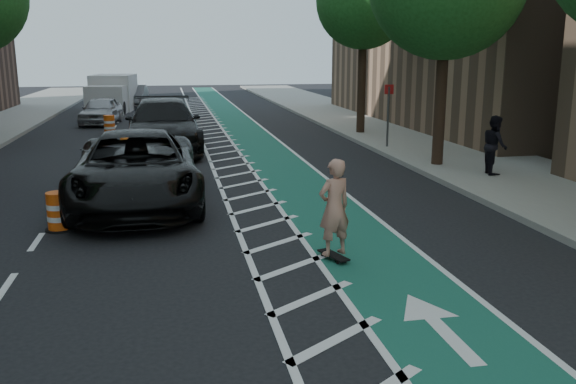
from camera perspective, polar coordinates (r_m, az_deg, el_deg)
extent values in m
plane|color=black|center=(10.54, -7.62, -7.55)|extent=(120.00, 120.00, 0.00)
cube|color=#175245|center=(20.50, -0.99, 2.69)|extent=(2.00, 90.00, 0.01)
cube|color=silver|center=(20.30, -5.17, 2.53)|extent=(1.40, 90.00, 0.01)
cube|color=gray|center=(22.53, 15.54, 3.33)|extent=(5.00, 90.00, 0.15)
cube|color=gray|center=(21.55, 9.69, 3.21)|extent=(0.12, 90.00, 0.16)
cylinder|color=#382619|center=(19.80, 14.30, 8.33)|extent=(0.36, 0.36, 4.40)
cylinder|color=#382619|center=(27.23, 7.08, 9.80)|extent=(0.36, 0.36, 4.40)
sphere|color=#1A4B19|center=(27.27, 7.30, 17.37)|extent=(4.20, 4.20, 4.20)
cylinder|color=#4C4C4C|center=(23.45, 9.34, 6.77)|extent=(0.08, 0.08, 2.40)
cube|color=red|center=(23.36, 9.44, 9.45)|extent=(0.35, 0.02, 0.35)
cube|color=black|center=(11.10, 4.27, -5.91)|extent=(0.45, 0.79, 0.03)
cylinder|color=black|center=(11.28, 3.21, -5.90)|extent=(0.05, 0.06, 0.06)
cylinder|color=black|center=(11.36, 3.88, -5.76)|extent=(0.05, 0.06, 0.06)
cylinder|color=black|center=(10.88, 4.67, -6.64)|extent=(0.05, 0.06, 0.06)
cylinder|color=black|center=(10.97, 5.35, -6.49)|extent=(0.05, 0.06, 0.06)
imported|color=tan|center=(10.85, 4.35, -1.44)|extent=(0.74, 0.60, 1.75)
imported|color=black|center=(15.26, -14.00, 2.10)|extent=(3.08, 6.49, 1.79)
imported|color=black|center=(23.52, -11.59, 6.11)|extent=(2.81, 6.67, 1.92)
imported|color=#A09FA4|center=(33.19, -17.10, 7.30)|extent=(2.17, 4.30, 1.41)
imported|color=#545358|center=(42.85, -14.24, 8.68)|extent=(1.87, 4.55, 1.47)
imported|color=black|center=(18.86, 18.78, 4.19)|extent=(0.81, 0.95, 1.72)
cube|color=silver|center=(41.10, -15.95, 8.95)|extent=(2.81, 3.81, 2.24)
cube|color=silver|center=(38.49, -16.65, 8.24)|extent=(2.41, 2.01, 1.68)
cylinder|color=black|center=(38.31, -18.22, 7.45)|extent=(0.36, 0.81, 0.78)
cylinder|color=black|center=(37.91, -15.23, 7.59)|extent=(0.36, 0.81, 0.78)
cylinder|color=black|center=(42.22, -17.02, 7.99)|extent=(0.36, 0.81, 0.78)
cylinder|color=black|center=(41.86, -14.30, 8.11)|extent=(0.36, 0.81, 0.78)
cylinder|color=#E74F0C|center=(13.66, -20.67, -1.70)|extent=(0.47, 0.47, 0.82)
cylinder|color=silver|center=(13.69, -20.62, -2.26)|extent=(0.48, 0.48, 0.11)
cylinder|color=silver|center=(13.63, -20.71, -1.22)|extent=(0.48, 0.48, 0.11)
cylinder|color=black|center=(13.76, -20.54, -3.28)|extent=(0.60, 0.60, 0.04)
cylinder|color=orange|center=(20.65, -14.59, 3.67)|extent=(0.55, 0.55, 0.96)
cylinder|color=silver|center=(20.67, -14.57, 3.24)|extent=(0.56, 0.56, 0.13)
cylinder|color=silver|center=(20.62, -14.62, 4.05)|extent=(0.56, 0.56, 0.13)
cylinder|color=black|center=(20.72, -14.52, 2.43)|extent=(0.70, 0.70, 0.04)
cylinder|color=#DF4F0B|center=(29.17, -16.37, 6.08)|extent=(0.49, 0.49, 0.84)
cylinder|color=silver|center=(29.18, -16.35, 5.80)|extent=(0.50, 0.50, 0.11)
cylinder|color=silver|center=(29.15, -16.39, 6.31)|extent=(0.50, 0.50, 0.11)
cylinder|color=black|center=(29.21, -16.32, 5.29)|extent=(0.62, 0.62, 0.04)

